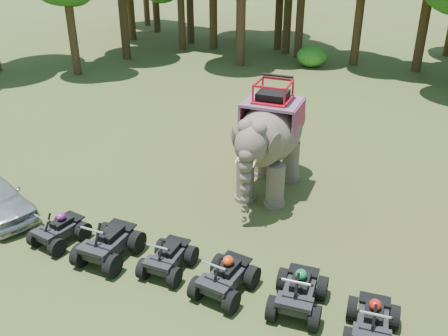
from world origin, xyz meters
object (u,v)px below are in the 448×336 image
Objects in this scene: atv_1 at (108,238)px; atv_4 at (299,287)px; atv_0 at (59,226)px; elephant at (270,137)px; atv_3 at (225,272)px; atv_2 at (168,253)px; atv_5 at (373,318)px.

atv_1 is 1.06× the size of atv_4.
atv_4 reaches higher than atv_0.
atv_3 is (0.84, -5.64, -1.38)m from elephant.
elephant is 5.73m from atv_2.
atv_2 is 0.92× the size of atv_3.
atv_2 is at bearing 175.23° from atv_4.
atv_1 is (-2.74, -5.66, -1.33)m from elephant.
atv_1 is at bearing 6.81° from atv_0.
atv_5 is at bearing -14.23° from atv_4.
atv_3 is at bearing 8.14° from atv_0.
elephant reaches higher than atv_0.
atv_1 reaches higher than atv_4.
atv_0 is at bearing 178.59° from atv_1.
atv_3 is at bearing 172.89° from atv_5.
atv_0 is at bearing -179.09° from atv_2.
elephant is 6.22m from atv_4.
atv_1 reaches higher than atv_5.
atv_4 is at bearing -66.06° from elephant.
elephant is at bearing 122.57° from atv_5.
atv_0 is 0.89× the size of atv_4.
atv_0 is (-4.54, -5.62, -1.44)m from elephant.
elephant reaches higher than atv_4.
atv_1 is 1.17× the size of atv_2.
atv_3 is at bearing -6.95° from atv_2.
atv_0 is at bearing -131.62° from elephant.
atv_0 is at bearing 176.15° from atv_4.
atv_3 is (5.38, -0.02, 0.06)m from atv_0.
atv_1 is 1.11× the size of atv_5.
atv_5 is (1.82, -0.29, -0.03)m from atv_4.
atv_1 is 5.46m from atv_4.
atv_4 is 1.84m from atv_5.
atv_0 is 5.38m from atv_3.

